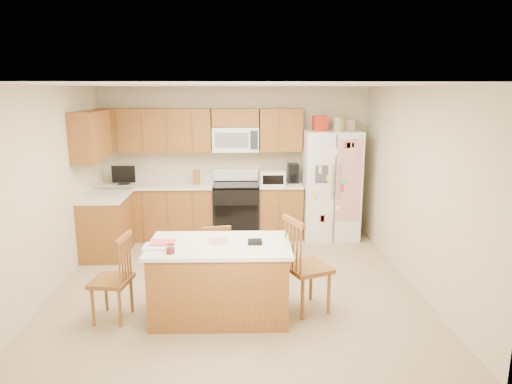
{
  "coord_description": "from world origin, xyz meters",
  "views": [
    {
      "loc": [
        0.02,
        -5.51,
        2.44
      ],
      "look_at": [
        0.27,
        0.35,
        1.13
      ],
      "focal_mm": 32.0,
      "sensor_mm": 36.0,
      "label": 1
    }
  ],
  "objects_px": {
    "windsor_chair_right": "(305,267)",
    "island": "(220,279)",
    "refrigerator": "(330,184)",
    "windsor_chair_back": "(216,259)",
    "stove": "(236,210)",
    "windsor_chair_left": "(113,280)"
  },
  "relations": [
    {
      "from": "windsor_chair_right",
      "to": "island",
      "type": "bearing_deg",
      "value": -175.03
    },
    {
      "from": "refrigerator",
      "to": "windsor_chair_back",
      "type": "height_order",
      "value": "refrigerator"
    },
    {
      "from": "stove",
      "to": "island",
      "type": "xyz_separation_m",
      "value": [
        -0.18,
        -2.78,
        -0.05
      ]
    },
    {
      "from": "island",
      "to": "windsor_chair_back",
      "type": "height_order",
      "value": "island"
    },
    {
      "from": "refrigerator",
      "to": "windsor_chair_left",
      "type": "bearing_deg",
      "value": -136.32
    },
    {
      "from": "refrigerator",
      "to": "island",
      "type": "height_order",
      "value": "refrigerator"
    },
    {
      "from": "windsor_chair_left",
      "to": "windsor_chair_right",
      "type": "xyz_separation_m",
      "value": [
        2.09,
        0.12,
        0.06
      ]
    },
    {
      "from": "windsor_chair_left",
      "to": "windsor_chair_right",
      "type": "distance_m",
      "value": 2.09
    },
    {
      "from": "windsor_chair_left",
      "to": "windsor_chair_back",
      "type": "relative_size",
      "value": 1.11
    },
    {
      "from": "windsor_chair_left",
      "to": "windsor_chair_back",
      "type": "bearing_deg",
      "value": 33.41
    },
    {
      "from": "refrigerator",
      "to": "stove",
      "type": "bearing_deg",
      "value": 177.7
    },
    {
      "from": "refrigerator",
      "to": "windsor_chair_right",
      "type": "height_order",
      "value": "refrigerator"
    },
    {
      "from": "island",
      "to": "windsor_chair_right",
      "type": "xyz_separation_m",
      "value": [
        0.95,
        0.08,
        0.09
      ]
    },
    {
      "from": "stove",
      "to": "windsor_chair_right",
      "type": "height_order",
      "value": "stove"
    },
    {
      "from": "stove",
      "to": "windsor_chair_left",
      "type": "distance_m",
      "value": 3.11
    },
    {
      "from": "stove",
      "to": "windsor_chair_right",
      "type": "xyz_separation_m",
      "value": [
        0.77,
        -2.69,
        0.04
      ]
    },
    {
      "from": "island",
      "to": "windsor_chair_right",
      "type": "relative_size",
      "value": 1.44
    },
    {
      "from": "stove",
      "to": "windsor_chair_right",
      "type": "relative_size",
      "value": 1.04
    },
    {
      "from": "windsor_chair_left",
      "to": "windsor_chair_right",
      "type": "height_order",
      "value": "windsor_chair_right"
    },
    {
      "from": "refrigerator",
      "to": "windsor_chair_right",
      "type": "xyz_separation_m",
      "value": [
        -0.8,
        -2.63,
        -0.41
      ]
    },
    {
      "from": "island",
      "to": "windsor_chair_left",
      "type": "height_order",
      "value": "windsor_chair_left"
    },
    {
      "from": "windsor_chair_right",
      "to": "stove",
      "type": "bearing_deg",
      "value": 106.01
    }
  ]
}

